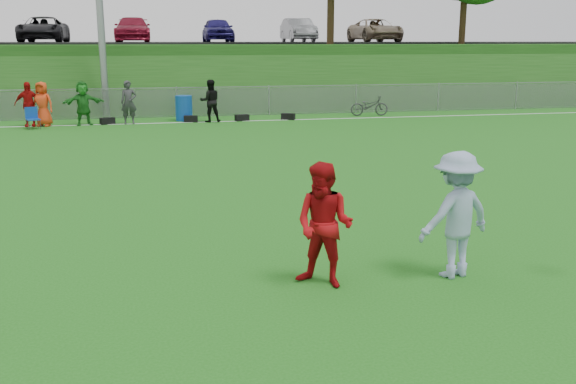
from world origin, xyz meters
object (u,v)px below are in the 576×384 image
object	(u,v)px
recycling_bin	(184,108)
bicycle	(369,106)
player_red_center	(324,225)
player_blue	(456,215)

from	to	relation	value
recycling_bin	bicycle	size ratio (longest dim) A/B	0.62
recycling_bin	bicycle	xyz separation A→B (m)	(8.01, 0.12, -0.08)
player_red_center	player_blue	world-z (taller)	player_blue
recycling_bin	bicycle	distance (m)	8.02
player_red_center	recycling_bin	xyz separation A→B (m)	(-0.97, 18.75, -0.33)
player_blue	bicycle	xyz separation A→B (m)	(5.18, 18.89, -0.46)
player_red_center	bicycle	size ratio (longest dim) A/B	1.03
recycling_bin	bicycle	bearing A→B (deg)	0.88
player_red_center	player_blue	xyz separation A→B (m)	(1.87, -0.01, 0.04)
player_red_center	bicycle	distance (m)	20.15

